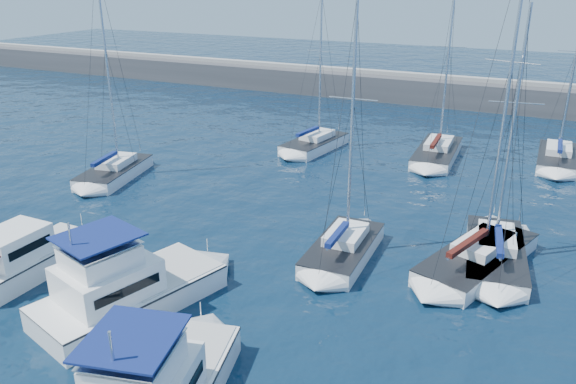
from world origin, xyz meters
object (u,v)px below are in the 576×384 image
at_px(motor_yacht_port_inner, 122,290).
at_px(sailboat_back_b, 437,153).
at_px(motor_yacht_port_outer, 26,258).
at_px(sailboat_mid_a, 115,171).
at_px(sailboat_mid_d, 478,257).
at_px(sailboat_back_c, 557,158).
at_px(sailboat_back_a, 315,144).
at_px(sailboat_mid_c, 343,249).
at_px(sailboat_mid_e, 495,253).

height_order(motor_yacht_port_inner, sailboat_back_b, sailboat_back_b).
relative_size(motor_yacht_port_outer, sailboat_mid_a, 0.43).
bearing_deg(sailboat_mid_d, sailboat_back_c, 98.98).
height_order(motor_yacht_port_inner, sailboat_back_a, sailboat_back_a).
height_order(sailboat_mid_c, sailboat_back_a, sailboat_mid_c).
bearing_deg(sailboat_mid_d, sailboat_back_b, 126.21).
xyz_separation_m(motor_yacht_port_inner, sailboat_mid_d, (14.52, 11.77, -0.59)).
xyz_separation_m(sailboat_mid_e, sailboat_back_a, (-17.39, 15.44, 0.01)).
bearing_deg(sailboat_back_b, motor_yacht_port_outer, -119.93).
height_order(sailboat_back_b, sailboat_back_c, sailboat_back_b).
distance_m(sailboat_mid_d, sailboat_mid_e, 1.22).
distance_m(motor_yacht_port_inner, sailboat_mid_e, 19.90).
bearing_deg(motor_yacht_port_outer, sailboat_mid_c, 31.91).
distance_m(motor_yacht_port_outer, motor_yacht_port_inner, 7.07).
bearing_deg(sailboat_back_a, sailboat_mid_a, -119.82).
distance_m(sailboat_mid_d, sailboat_back_a, 23.32).
xyz_separation_m(motor_yacht_port_inner, sailboat_mid_c, (7.52, 9.57, -0.60)).
bearing_deg(sailboat_mid_e, motor_yacht_port_inner, -148.24).
bearing_deg(sailboat_mid_d, sailboat_back_a, 153.66).
relative_size(sailboat_mid_d, sailboat_mid_e, 1.26).
xyz_separation_m(motor_yacht_port_outer, sailboat_mid_e, (22.34, 12.13, -0.43)).
relative_size(sailboat_mid_a, sailboat_mid_e, 1.15).
height_order(motor_yacht_port_inner, sailboat_mid_c, sailboat_mid_c).
height_order(motor_yacht_port_outer, sailboat_back_b, sailboat_back_b).
distance_m(motor_yacht_port_outer, sailboat_mid_c, 17.11).
bearing_deg(sailboat_mid_e, motor_yacht_port_outer, -159.45).
bearing_deg(sailboat_mid_a, sailboat_mid_c, -24.95).
xyz_separation_m(sailboat_back_a, sailboat_back_b, (10.63, 2.08, -0.00)).
bearing_deg(motor_yacht_port_outer, motor_yacht_port_inner, -4.49).
bearing_deg(motor_yacht_port_outer, sailboat_back_b, 62.51).
relative_size(motor_yacht_port_inner, sailboat_back_b, 0.64).
height_order(motor_yacht_port_inner, sailboat_mid_e, sailboat_mid_e).
bearing_deg(sailboat_back_b, sailboat_back_c, 14.12).
distance_m(motor_yacht_port_outer, sailboat_back_b, 33.49).
bearing_deg(sailboat_back_c, motor_yacht_port_outer, -128.25).
distance_m(sailboat_mid_c, sailboat_back_c, 25.66).
distance_m(motor_yacht_port_inner, sailboat_mid_d, 18.70).
distance_m(motor_yacht_port_outer, sailboat_mid_a, 15.08).
bearing_deg(sailboat_mid_d, sailboat_mid_c, -144.26).
relative_size(sailboat_mid_e, sailboat_back_c, 0.96).
bearing_deg(motor_yacht_port_outer, sailboat_mid_a, 114.54).
xyz_separation_m(sailboat_mid_a, sailboat_mid_d, (27.76, -2.55, -0.00)).
bearing_deg(sailboat_back_b, sailboat_mid_e, -71.10).
bearing_deg(sailboat_back_c, motor_yacht_port_inner, -119.17).
distance_m(sailboat_mid_c, sailboat_back_b, 20.69).
relative_size(sailboat_back_a, sailboat_back_b, 0.92).
distance_m(sailboat_mid_e, sailboat_back_c, 20.46).
bearing_deg(motor_yacht_port_inner, sailboat_mid_c, 68.21).
xyz_separation_m(sailboat_mid_a, sailboat_back_a, (11.16, 13.83, -0.03)).
relative_size(motor_yacht_port_inner, sailboat_mid_c, 0.67).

